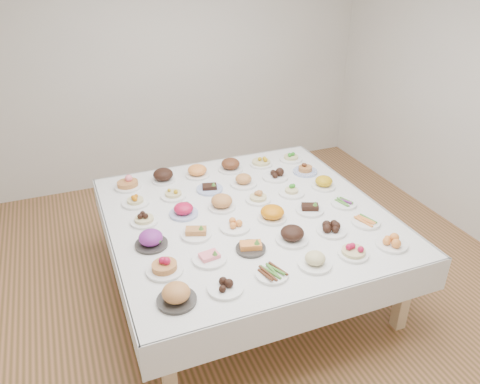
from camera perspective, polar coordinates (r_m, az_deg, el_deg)
name	(u,v)px	position (r m, az deg, el deg)	size (l,w,h in m)	color
room_envelope	(252,87)	(3.46, 1.46, 12.71)	(5.02, 5.02, 2.81)	#A46844
display_table	(247,220)	(3.94, 0.81, -3.45)	(2.26, 2.26, 0.75)	white
dish_0	(176,293)	(3.01, -7.79, -12.12)	(0.25, 0.25, 0.15)	#2F2D2A
dish_1	(225,285)	(3.10, -1.79, -11.28)	(0.24, 0.24, 0.09)	white
dish_2	(272,273)	(3.23, 3.91, -9.79)	(0.23, 0.23, 0.06)	white
dish_3	(315,259)	(3.33, 9.14, -8.05)	(0.24, 0.24, 0.13)	white
dish_4	(354,249)	(3.48, 13.71, -6.74)	(0.22, 0.22, 0.12)	white
dish_5	(392,241)	(3.67, 18.02, -5.71)	(0.23, 0.23, 0.10)	white
dish_6	(164,264)	(3.27, -9.23, -8.61)	(0.25, 0.25, 0.15)	white
dish_7	(209,255)	(3.36, -3.76, -7.71)	(0.25, 0.25, 0.10)	white
dish_8	(251,245)	(3.45, 1.32, -6.53)	(0.22, 0.22, 0.10)	#2F2D2A
dish_9	(292,233)	(3.56, 6.39, -5.04)	(0.25, 0.25, 0.14)	white
dish_10	(332,227)	(3.71, 11.15, -4.16)	(0.23, 0.23, 0.11)	white
dish_11	(366,221)	(3.90, 15.08, -3.40)	(0.25, 0.23, 0.06)	white
dish_12	(151,237)	(3.54, -10.84, -5.42)	(0.24, 0.24, 0.16)	#2F2D2A
dish_13	(196,231)	(3.62, -5.38, -4.80)	(0.23, 0.23, 0.10)	white
dish_14	(235,223)	(3.69, -0.64, -3.84)	(0.24, 0.24, 0.11)	white
dish_15	(272,211)	(3.81, 3.97, -2.35)	(0.23, 0.23, 0.15)	white
dish_16	(310,207)	(3.96, 8.52, -1.88)	(0.23, 0.23, 0.10)	white
dish_17	(344,203)	(4.13, 12.54, -1.27)	(0.22, 0.22, 0.05)	white
dish_18	(144,217)	(3.83, -11.64, -2.96)	(0.22, 0.22, 0.12)	white
dish_19	(183,208)	(3.89, -6.91, -1.96)	(0.24, 0.24, 0.14)	#4C66B2
dish_20	(222,202)	(3.96, -2.25, -1.21)	(0.23, 0.23, 0.13)	white
dish_21	(258,196)	(4.07, 2.23, -0.47)	(0.22, 0.22, 0.11)	white
dish_22	(292,189)	(4.21, 6.32, 0.34)	(0.23, 0.23, 0.11)	white
dish_23	(324,182)	(4.36, 10.18, 1.25)	(0.22, 0.22, 0.13)	white
dish_24	(135,199)	(4.12, -12.66, -0.81)	(0.23, 0.23, 0.12)	white
dish_25	(173,193)	(4.17, -8.14, -0.06)	(0.22, 0.22, 0.11)	white
dish_26	(210,187)	(4.26, -3.73, 0.62)	(0.24, 0.24, 0.10)	#4C66B2
dish_27	(243,179)	(4.34, 0.43, 1.54)	(0.24, 0.24, 0.13)	white
dish_28	(275,173)	(4.48, 4.32, 2.31)	(0.24, 0.24, 0.12)	white
dish_29	(305,168)	(4.62, 7.97, 2.91)	(0.23, 0.23, 0.12)	#4C66B2
dish_30	(127,181)	(4.40, -13.58, 1.35)	(0.24, 0.24, 0.16)	white
dish_31	(163,175)	(4.46, -9.35, 2.06)	(0.25, 0.25, 0.14)	white
dish_32	(197,170)	(4.52, -5.24, 2.73)	(0.23, 0.23, 0.14)	white
dish_33	(231,164)	(4.62, -1.16, 3.45)	(0.25, 0.25, 0.14)	white
dish_34	(261,160)	(4.73, 2.59, 3.97)	(0.24, 0.24, 0.13)	white
dish_35	(291,156)	(4.87, 6.24, 4.38)	(0.23, 0.23, 0.11)	white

